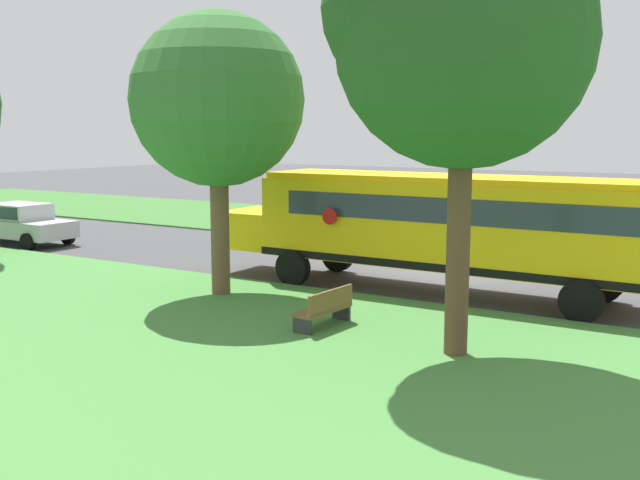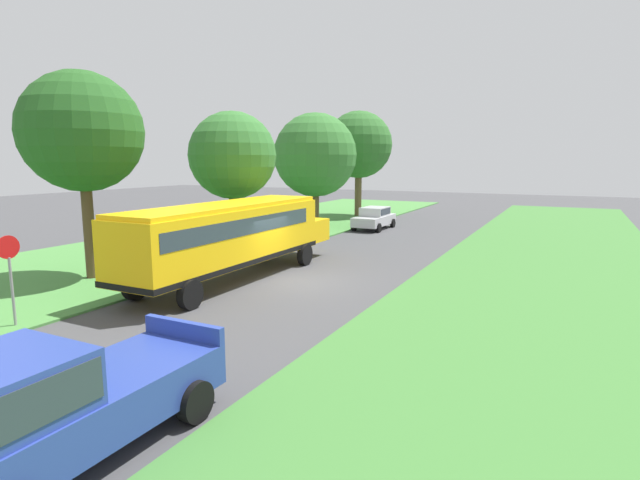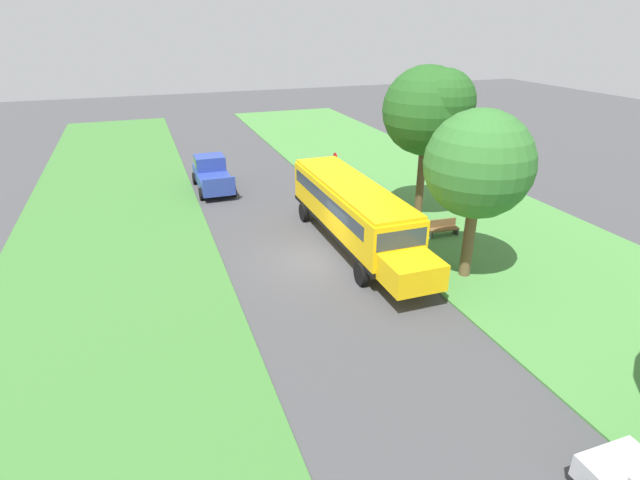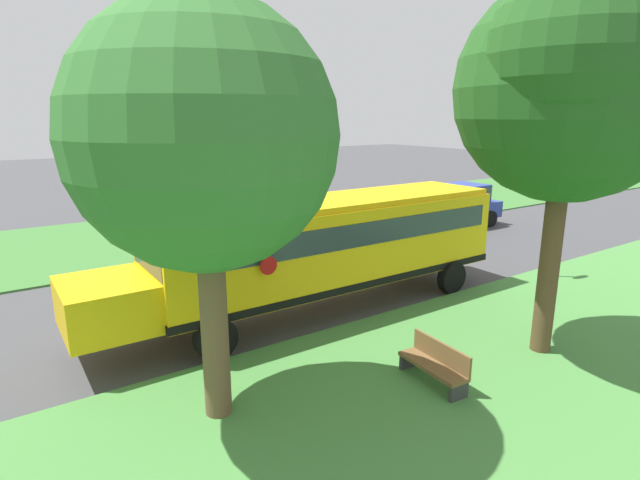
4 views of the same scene
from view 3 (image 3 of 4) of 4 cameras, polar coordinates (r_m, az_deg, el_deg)
The scene contains 9 objects.
ground_plane at distance 23.62m, azimuth -0.97°, elevation -2.37°, with size 120.00×120.00×0.00m, color #424244.
grass_verge at distance 28.16m, azimuth 18.66°, elevation 0.91°, with size 12.00×80.00×0.08m, color #47843D.
grass_far_side at distance 22.71m, azimuth -23.08°, elevation -5.54°, with size 10.00×80.00×0.07m, color #3D7533.
school_bus at distance 24.57m, azimuth 3.77°, elevation 3.55°, with size 2.84×12.42×3.16m.
pickup_truck at distance 34.16m, azimuth -12.26°, elevation 7.48°, with size 2.28×5.40×2.10m.
oak_tree_beside_bus at distance 27.94m, azimuth 12.55°, elevation 14.44°, with size 4.74×4.85×8.34m.
oak_tree_roadside_mid at distance 21.45m, azimuth 17.77°, elevation 8.41°, with size 4.45×4.45×7.33m.
stop_sign at distance 32.16m, azimuth 1.74°, elevation 8.22°, with size 0.08×0.68×2.74m.
park_bench at distance 26.81m, azimuth 13.86°, elevation 1.34°, with size 1.63×0.61×0.92m.
Camera 3 is at (6.80, 20.03, 10.53)m, focal length 28.00 mm.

